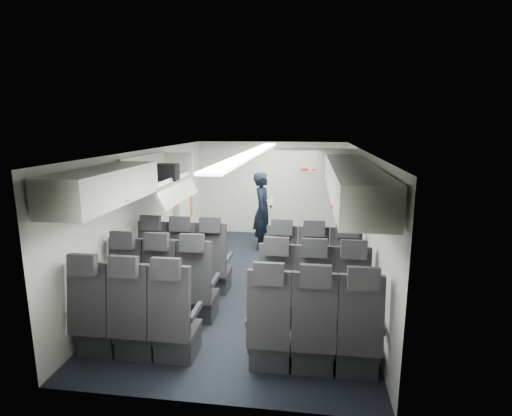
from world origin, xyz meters
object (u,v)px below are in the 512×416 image
(seat_row_mid, at_px, (237,294))
(boarding_door, at_px, (184,204))
(galley_unit, at_px, (312,197))
(seat_row_front, at_px, (248,269))
(carry_on_bag, at_px, (164,172))
(seat_row_rear, at_px, (222,328))
(flight_attendant, at_px, (263,211))

(seat_row_mid, bearing_deg, boarding_door, 118.77)
(seat_row_mid, bearing_deg, galley_unit, 77.12)
(seat_row_front, distance_m, carry_on_bag, 2.00)
(seat_row_mid, height_order, boarding_door, boarding_door)
(seat_row_rear, distance_m, flight_attendant, 4.15)
(galley_unit, bearing_deg, seat_row_front, -106.28)
(seat_row_rear, height_order, galley_unit, galley_unit)
(seat_row_front, bearing_deg, seat_row_rear, -90.00)
(galley_unit, distance_m, boarding_door, 2.84)
(carry_on_bag, bearing_deg, seat_row_rear, -62.23)
(seat_row_front, height_order, carry_on_bag, carry_on_bag)
(flight_attendant, bearing_deg, seat_row_front, -176.82)
(galley_unit, height_order, carry_on_bag, carry_on_bag)
(seat_row_mid, bearing_deg, seat_row_rear, -90.00)
(flight_attendant, height_order, carry_on_bag, carry_on_bag)
(seat_row_front, height_order, flight_attendant, flight_attendant)
(galley_unit, bearing_deg, seat_row_mid, -102.88)
(galley_unit, xyz_separation_m, boarding_door, (-2.59, -1.17, 0.00))
(seat_row_rear, bearing_deg, boarding_door, 112.87)
(seat_row_mid, height_order, seat_row_rear, same)
(galley_unit, bearing_deg, flight_attendant, -137.37)
(galley_unit, distance_m, carry_on_bag, 3.81)
(seat_row_rear, relative_size, flight_attendant, 2.09)
(boarding_door, bearing_deg, seat_row_rear, -67.13)
(boarding_door, bearing_deg, seat_row_mid, -61.23)
(galley_unit, relative_size, flight_attendant, 1.19)
(seat_row_front, relative_size, boarding_door, 1.79)
(seat_row_rear, xyz_separation_m, flight_attendant, (-0.05, 4.13, 0.39))
(galley_unit, bearing_deg, boarding_door, -155.72)
(flight_attendant, relative_size, carry_on_bag, 3.75)
(boarding_door, xyz_separation_m, flight_attendant, (1.59, 0.25, -0.16))
(galley_unit, xyz_separation_m, flight_attendant, (-1.00, -0.92, -0.15))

